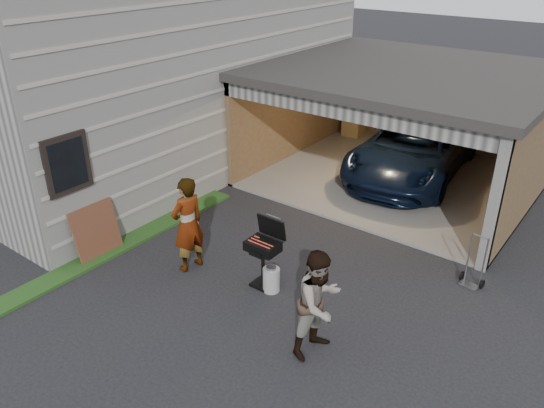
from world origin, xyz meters
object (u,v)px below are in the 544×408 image
Objects in this scene: man at (319,303)px; propane_tank at (271,280)px; hand_truck at (472,276)px; minivan at (414,150)px; woman at (188,225)px; bbq_grill at (264,248)px; plywood_panel at (96,231)px.

man reaches higher than propane_tank.
propane_tank is 3.63m from hand_truck.
woman reaches higher than minivan.
man is at bearing -26.68° from bbq_grill.
woman is (-1.52, -6.66, 0.21)m from minivan.
propane_tank is at bearing -18.51° from bbq_grill.
propane_tank is at bearing 17.81° from plywood_panel.
plywood_panel reaches higher than hand_truck.
hand_truck is (6.25, 3.44, -0.33)m from plywood_panel.
man is at bearing -83.23° from minivan.
woman reaches higher than man.
bbq_grill is 1.26× the size of hand_truck.
minivan is 4.99m from hand_truck.
plywood_panel is 1.05× the size of hand_truck.
minivan reaches higher than bbq_grill.
minivan is at bearing 89.42° from bbq_grill.
hand_truck is (3.01, 2.25, -0.57)m from bbq_grill.
bbq_grill is (-1.70, 0.85, -0.10)m from man.
plywood_panel is at bearing -143.06° from hand_truck.
bbq_grill reaches higher than plywood_panel.
woman is 1.08× the size of man.
propane_tank is 0.44× the size of hand_truck.
bbq_grill is at bearing 113.37° from woman.
hand_truck is (2.79, 2.32, -0.03)m from propane_tank.
hand_truck is (1.31, 3.10, -0.67)m from man.
plywood_panel is at bearing -162.19° from propane_tank.
propane_tank is at bearing 71.50° from man.
man is at bearing 3.83° from plywood_panel.
minivan is at bearing 134.55° from hand_truck.
woman is 1.45× the size of bbq_grill.
man reaches higher than bbq_grill.
hand_truck reaches higher than propane_tank.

